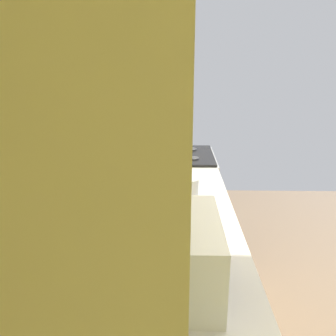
# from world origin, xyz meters

# --- Properties ---
(wall_back) EXTENTS (3.81, 0.12, 2.72)m
(wall_back) POSITION_xyz_m (0.00, 1.56, 1.36)
(wall_back) COLOR #DEDA8A
(wall_back) RESTS_ON ground_plane
(upper_cabinets) EXTENTS (2.00, 0.31, 0.70)m
(upper_cabinets) POSITION_xyz_m (-0.39, 1.34, 1.86)
(upper_cabinets) COLOR #D6BF73
(oven_range) EXTENTS (0.69, 0.66, 1.09)m
(oven_range) POSITION_xyz_m (1.41, 1.17, 0.47)
(oven_range) COLOR #B7BABF
(oven_range) RESTS_ON ground_plane
(microwave) EXTENTS (0.48, 0.36, 0.28)m
(microwave) POSITION_xyz_m (-0.44, 1.20, 1.05)
(microwave) COLOR white
(microwave) RESTS_ON counter_run
(bowl) EXTENTS (0.13, 0.13, 0.05)m
(bowl) POSITION_xyz_m (0.07, 1.12, 0.94)
(bowl) COLOR gold
(bowl) RESTS_ON counter_run
(kettle) EXTENTS (0.17, 0.12, 0.19)m
(kettle) POSITION_xyz_m (0.34, 1.12, 1.00)
(kettle) COLOR #B7BABF
(kettle) RESTS_ON counter_run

